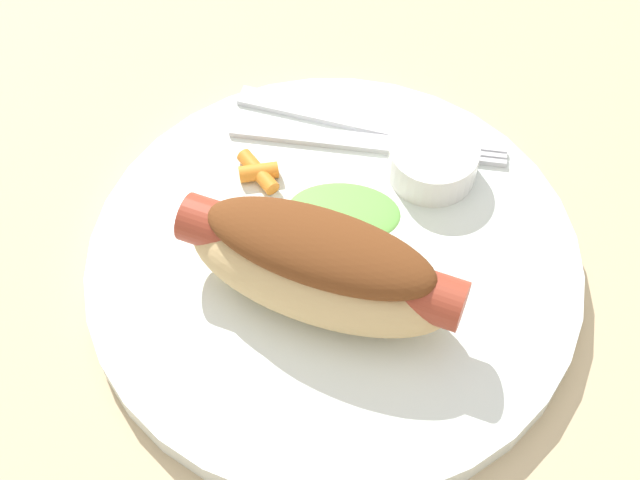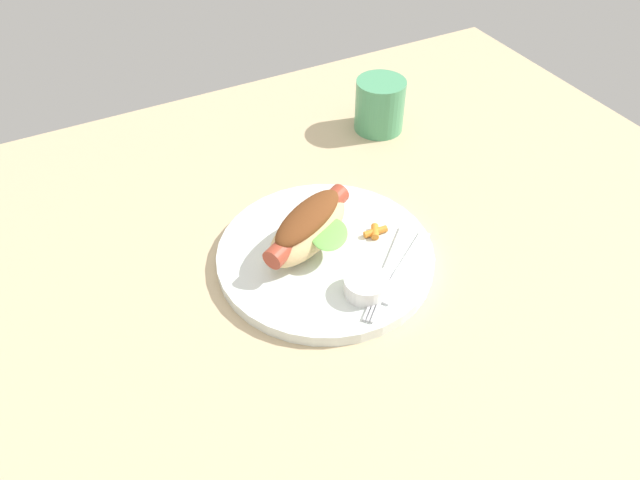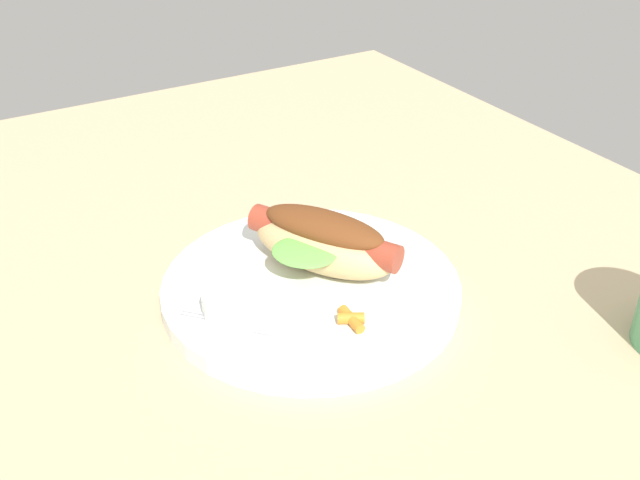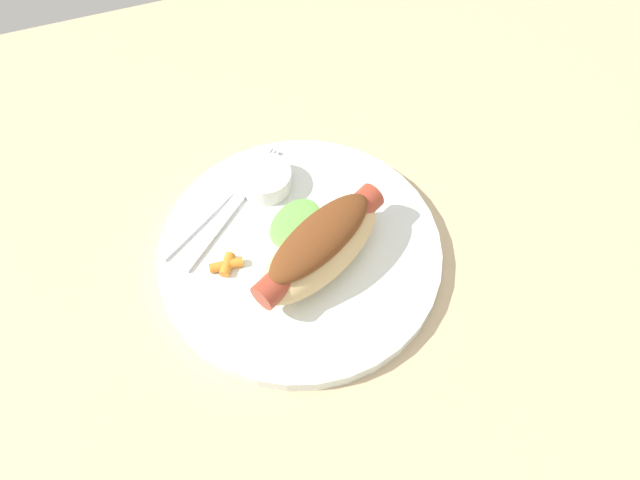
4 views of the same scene
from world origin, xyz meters
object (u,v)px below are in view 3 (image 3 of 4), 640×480
fork (274,333)px  knife (281,349)px  carrot_garnish (351,319)px  plate (311,288)px  hot_dog (326,240)px  sauce_ramekin (232,303)px

fork → knife: bearing=125.0°
fork → carrot_garnish: bearing=-149.3°
fork → knife: same height
plate → carrot_garnish: size_ratio=8.50×
fork → knife: size_ratio=0.97×
fork → carrot_garnish: (-1.95, -6.32, 0.27)cm
plate → hot_dog: 4.69cm
fork → knife: 2.20cm
hot_dog → knife: hot_dog is taller
plate → fork: 8.45cm
hot_dog → knife: (-8.67, 9.38, -2.88)cm
hot_dog → sauce_ramekin: size_ratio=2.97×
hot_dog → carrot_garnish: (-8.48, 2.57, -2.59)cm
plate → knife: bearing=136.3°
plate → hot_dog: bearing=-61.0°
hot_dog → sauce_ramekin: 10.99cm
sauce_ramekin → knife: sauce_ramekin is taller
sauce_ramekin → plate: bearing=-84.8°
plate → carrot_garnish: (-7.18, 0.24, 1.27)cm
plate → knife: size_ratio=2.03×
carrot_garnish → plate: bearing=-1.9°
hot_dog → carrot_garnish: 9.23cm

